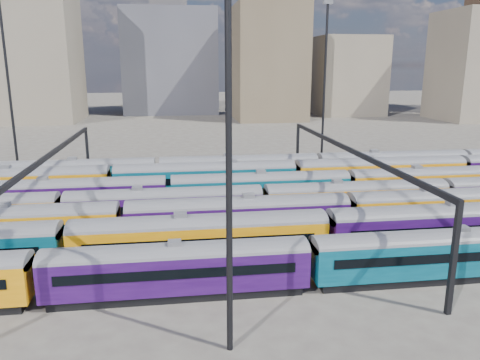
{
  "coord_description": "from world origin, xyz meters",
  "views": [
    {
      "loc": [
        -7.76,
        -46.26,
        16.28
      ],
      "look_at": [
        -0.34,
        7.29,
        3.0
      ],
      "focal_mm": 35.0,
      "sensor_mm": 36.0,
      "label": 1
    }
  ],
  "objects": [
    {
      "name": "ground",
      "position": [
        0.0,
        0.0,
        0.0
      ],
      "size": [
        500.0,
        500.0,
        0.0
      ],
      "primitive_type": "plane",
      "color": "#47413C",
      "rests_on": "ground"
    },
    {
      "name": "rake_0",
      "position": [
        -7.93,
        -15.0,
        2.49
      ],
      "size": [
        135.3,
        2.83,
        4.75
      ],
      "color": "black",
      "rests_on": "ground"
    },
    {
      "name": "rake_1",
      "position": [
        4.72,
        -10.0,
        2.76
      ],
      "size": [
        128.13,
        3.12,
        5.27
      ],
      "color": "black",
      "rests_on": "ground"
    },
    {
      "name": "rake_2",
      "position": [
        8.44,
        -5.0,
        2.74
      ],
      "size": [
        127.01,
        3.1,
        5.22
      ],
      "color": "black",
      "rests_on": "ground"
    },
    {
      "name": "rake_3",
      "position": [
        -9.06,
        0.0,
        2.61
      ],
      "size": [
        141.58,
        2.96,
        4.98
      ],
      "color": "black",
      "rests_on": "ground"
    },
    {
      "name": "rake_4",
      "position": [
        -8.77,
        5.0,
        2.71
      ],
      "size": [
        125.53,
        3.06,
        5.16
      ],
      "color": "black",
      "rests_on": "ground"
    },
    {
      "name": "rake_5",
      "position": [
        -4.26,
        10.0,
        2.93
      ],
      "size": [
        112.84,
        3.3,
        5.58
      ],
      "color": "black",
      "rests_on": "ground"
    },
    {
      "name": "rake_6",
      "position": [
        -10.3,
        15.0,
        2.81
      ],
      "size": [
        130.38,
        3.18,
        5.36
      ],
      "color": "black",
      "rests_on": "ground"
    },
    {
      "name": "gantry_1",
      "position": [
        -20.0,
        0.0,
        6.79
      ],
      "size": [
        0.35,
        40.35,
        8.03
      ],
      "color": "black",
      "rests_on": "ground"
    },
    {
      "name": "gantry_2",
      "position": [
        10.0,
        0.0,
        6.79
      ],
      "size": [
        0.35,
        40.35,
        8.03
      ],
      "color": "black",
      "rests_on": "ground"
    },
    {
      "name": "mast_1",
      "position": [
        -30.0,
        22.0,
        13.97
      ],
      "size": [
        1.4,
        0.5,
        25.6
      ],
      "color": "black",
      "rests_on": "ground"
    },
    {
      "name": "mast_2",
      "position": [
        -5.0,
        -22.0,
        13.97
      ],
      "size": [
        1.4,
        0.5,
        25.6
      ],
      "color": "black",
      "rests_on": "ground"
    },
    {
      "name": "mast_3",
      "position": [
        15.0,
        24.0,
        13.97
      ],
      "size": [
        1.4,
        0.5,
        25.6
      ],
      "color": "black",
      "rests_on": "ground"
    }
  ]
}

